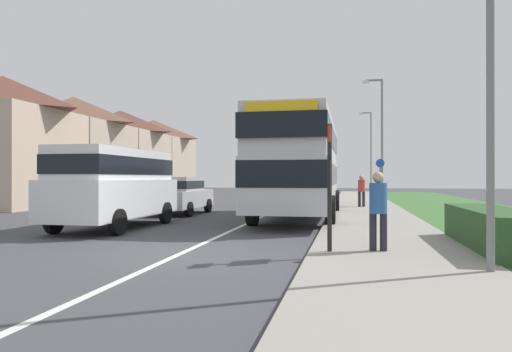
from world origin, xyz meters
TOP-DOWN VIEW (x-y plane):
  - ground_plane at (0.00, 0.00)m, footprint 120.00×120.00m
  - lane_marking_centre at (0.00, 8.00)m, footprint 0.14×60.00m
  - pavement_near_side at (4.20, 6.00)m, footprint 3.20×68.00m
  - roadside_hedge at (6.30, 1.22)m, footprint 1.10×4.37m
  - double_decker_bus at (1.55, 8.45)m, footprint 2.80×10.15m
  - parked_van_white at (-3.67, 4.07)m, footprint 2.11×5.39m
  - parked_car_silver at (-3.69, 9.60)m, footprint 1.94×4.12m
  - pedestrian_at_stop at (3.93, 0.26)m, footprint 0.34×0.34m
  - pedestrian_walking_away at (3.97, 14.35)m, footprint 0.34×0.34m
  - bus_stop_sign at (3.00, 0.02)m, footprint 0.09×0.52m
  - cycle_route_sign at (4.97, 16.00)m, footprint 0.44×0.08m
  - street_lamp_near at (5.39, -1.47)m, footprint 1.14×0.20m
  - street_lamp_mid at (5.10, 18.11)m, footprint 1.14×0.20m
  - street_lamp_far at (5.30, 35.97)m, footprint 1.14×0.20m
  - house_terrace_far_side at (-14.31, 21.71)m, footprint 6.14×25.43m

SIDE VIEW (x-z plane):
  - ground_plane at x=0.00m, z-range 0.00..0.00m
  - lane_marking_centre at x=0.00m, z-range 0.00..0.01m
  - pavement_near_side at x=4.20m, z-range 0.00..0.12m
  - roadside_hedge at x=6.30m, z-range 0.00..0.90m
  - parked_car_silver at x=-3.69m, z-range 0.08..1.66m
  - pedestrian_at_stop at x=3.93m, z-range 0.14..1.81m
  - pedestrian_walking_away at x=3.97m, z-range 0.14..1.81m
  - parked_van_white at x=-3.67m, z-range 0.22..2.62m
  - cycle_route_sign at x=4.97m, z-range 0.17..2.69m
  - bus_stop_sign at x=3.00m, z-range 0.24..2.84m
  - double_decker_bus at x=1.55m, z-range 0.29..3.99m
  - house_terrace_far_side at x=-14.31m, z-range 0.00..6.84m
  - street_lamp_near at x=5.39m, z-range 0.54..7.21m
  - street_lamp_mid at x=5.10m, z-range 0.54..7.65m
  - street_lamp_far at x=5.30m, z-range 0.55..8.22m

